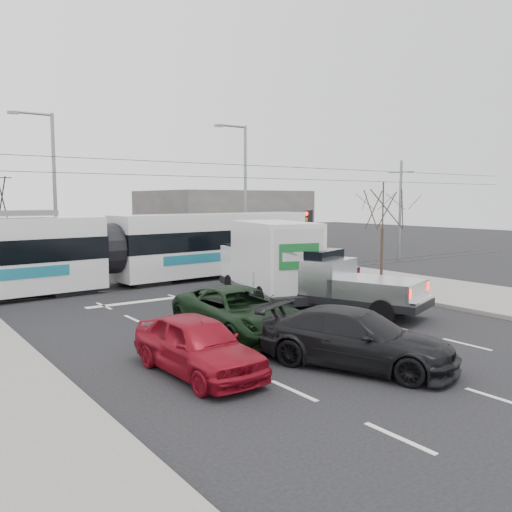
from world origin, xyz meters
TOP-DOWN VIEW (x-y plane):
  - ground at (0.00, 0.00)m, footprint 120.00×120.00m
  - sidewalk_right at (9.00, 0.00)m, footprint 6.00×60.00m
  - rails at (0.00, 10.00)m, footprint 60.00×1.60m
  - building_right at (12.00, 24.00)m, footprint 12.00×10.00m
  - bare_tree at (7.60, 2.50)m, footprint 2.40×2.40m
  - traffic_signal at (6.47, 6.50)m, footprint 0.44×0.44m
  - street_lamp_near at (7.31, 14.00)m, footprint 2.38×0.25m
  - street_lamp_far at (-4.19, 16.00)m, footprint 2.38×0.25m
  - catenary at (0.00, 10.00)m, footprint 60.00×0.20m
  - tram at (-3.31, 10.22)m, footprint 25.67×4.64m
  - silver_pickup at (1.69, -0.14)m, footprint 4.32×6.89m
  - box_truck at (1.17, 3.02)m, footprint 3.98×7.14m
  - navy_pickup at (4.19, 4.29)m, footprint 2.33×5.16m
  - green_car at (-3.20, -1.16)m, footprint 2.83×5.60m
  - red_car at (-6.16, -3.69)m, footprint 1.85×4.36m
  - dark_car at (-2.53, -5.57)m, footprint 4.00×5.52m

SIDE VIEW (x-z plane):
  - ground at x=0.00m, z-range 0.00..0.00m
  - rails at x=0.00m, z-range 0.00..0.03m
  - sidewalk_right at x=9.00m, z-range 0.00..0.15m
  - red_car at x=-6.16m, z-range 0.00..1.47m
  - dark_car at x=-2.53m, z-range 0.00..1.48m
  - green_car at x=-3.20m, z-range 0.00..1.52m
  - navy_pickup at x=4.19m, z-range -0.01..2.09m
  - silver_pickup at x=1.69m, z-range -0.01..2.37m
  - box_truck at x=1.17m, z-range -0.02..3.36m
  - tram at x=-3.31m, z-range -0.76..4.46m
  - building_right at x=12.00m, z-range 0.00..5.00m
  - traffic_signal at x=6.47m, z-range 0.94..4.54m
  - bare_tree at x=7.60m, z-range 1.29..6.29m
  - catenary at x=0.00m, z-range 0.38..7.38m
  - street_lamp_near at x=7.31m, z-range 0.61..9.61m
  - street_lamp_far at x=-4.19m, z-range 0.61..9.61m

